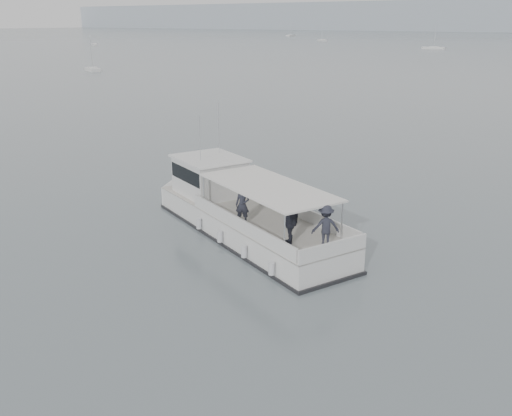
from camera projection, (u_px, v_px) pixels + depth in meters
The scene contains 2 objects.
ground at pixel (348, 248), 27.60m from camera, with size 1400.00×1400.00×0.00m, color #566166.
tour_boat at pixel (235, 210), 29.87m from camera, with size 14.90×8.21×6.38m.
Camera 1 is at (11.68, -23.21, 10.51)m, focal length 40.00 mm.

